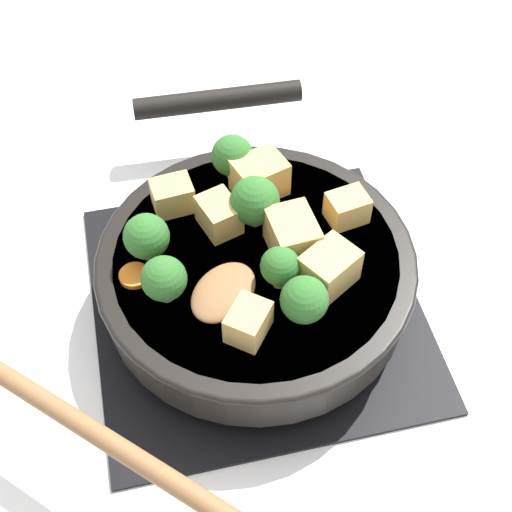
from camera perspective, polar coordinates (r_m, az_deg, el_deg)
The scene contains 19 objects.
ground_plane at distance 0.70m, azimuth -0.00°, elevation -3.91°, with size 2.40×2.40×0.00m, color white.
front_burner_grate at distance 0.69m, azimuth -0.00°, elevation -3.34°, with size 0.31×0.31×0.03m.
skillet_pan at distance 0.65m, azimuth -0.05°, elevation -0.95°, with size 0.39×0.29×0.05m.
wooden_spoon at distance 0.57m, azimuth -7.70°, elevation -9.18°, with size 0.24×0.24×0.02m.
tofu_cube_center_large at distance 0.67m, azimuth 0.29°, elevation 6.33°, with size 0.05×0.04×0.04m, color tan.
tofu_cube_near_handle at distance 0.62m, azimuth 2.95°, elevation 1.57°, with size 0.05×0.04×0.04m, color tan.
tofu_cube_east_chunk at distance 0.65m, azimuth -2.98°, elevation 3.31°, with size 0.04×0.03×0.03m, color tan.
tofu_cube_west_chunk at distance 0.66m, azimuth 7.31°, elevation 3.84°, with size 0.04×0.03×0.03m, color tan.
tofu_cube_back_piece at distance 0.61m, azimuth 5.87°, elevation -1.01°, with size 0.04×0.04×0.04m, color tan.
tofu_cube_front_piece at distance 0.58m, azimuth -0.62°, elevation -5.31°, with size 0.04×0.03×0.03m, color tan.
tofu_cube_mid_small at distance 0.67m, azimuth -6.69°, elevation 4.81°, with size 0.04×0.03×0.03m, color tan.
broccoli_floret_near_spoon at distance 0.64m, azimuth -0.09°, elevation 4.41°, with size 0.05×0.05×0.05m.
broccoli_floret_center_top at distance 0.62m, azimuth -8.75°, elevation 1.53°, with size 0.04×0.04×0.05m.
broccoli_floret_east_rim at distance 0.60m, azimuth 1.95°, elevation -0.85°, with size 0.03×0.03×0.04m.
broccoli_floret_west_rim at distance 0.58m, azimuth 3.88°, elevation -3.55°, with size 0.04×0.04×0.05m.
broccoli_floret_north_edge at distance 0.68m, azimuth -2.07°, elevation 7.98°, with size 0.04×0.04×0.05m.
broccoli_floret_south_cluster at distance 0.59m, azimuth -7.38°, elevation -1.84°, with size 0.04×0.04×0.05m.
carrot_slice_orange_thin at distance 0.63m, azimuth -9.68°, elevation -1.67°, with size 0.03×0.03×0.01m, color orange.
carrot_slice_near_center at distance 0.66m, azimuth 3.14°, elevation 3.15°, with size 0.03×0.03×0.01m, color orange.
Camera 1 is at (0.38, -0.09, 0.57)m, focal length 50.00 mm.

